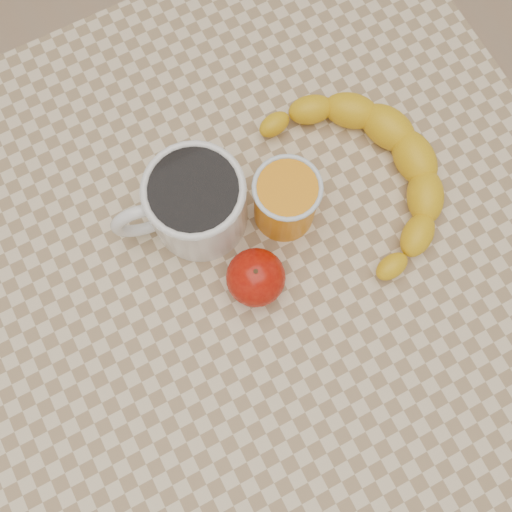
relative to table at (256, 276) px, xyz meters
name	(u,v)px	position (x,y,z in m)	size (l,w,h in m)	color
ground	(256,333)	(0.00, 0.00, -0.66)	(3.00, 3.00, 0.00)	tan
table	(256,276)	(0.00, 0.00, 0.00)	(0.80, 0.80, 0.75)	beige
coffee_mug	(194,203)	(-0.04, 0.08, 0.14)	(0.17, 0.13, 0.10)	white
orange_juice_glass	(286,200)	(0.06, 0.04, 0.13)	(0.08, 0.08, 0.09)	orange
apple	(256,277)	(-0.01, -0.02, 0.12)	(0.08, 0.08, 0.06)	#8F0904
banana	(365,175)	(0.16, 0.03, 0.11)	(0.21, 0.30, 0.05)	yellow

